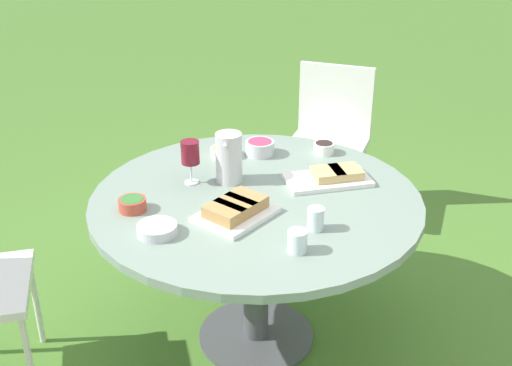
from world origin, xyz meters
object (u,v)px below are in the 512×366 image
chair_far_back (330,131)px  water_pitcher (229,158)px  wine_glass (190,154)px  dining_table (256,217)px

chair_far_back → water_pitcher: (1.14, -0.36, 0.30)m
wine_glass → dining_table: bearing=75.0°
dining_table → wine_glass: bearing=-105.0°
water_pitcher → wine_glass: 0.16m
water_pitcher → wine_glass: (0.04, -0.15, 0.03)m
dining_table → water_pitcher: 0.27m
chair_far_back → dining_table: bearing=-10.3°
chair_far_back → water_pitcher: water_pitcher is taller
dining_table → chair_far_back: (-1.26, 0.23, -0.09)m
chair_far_back → water_pitcher: bearing=-17.7°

